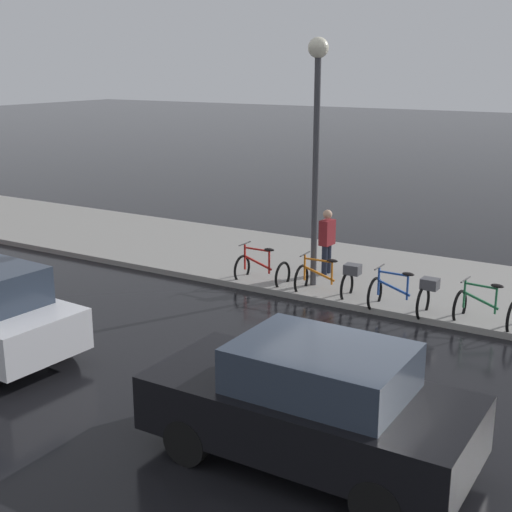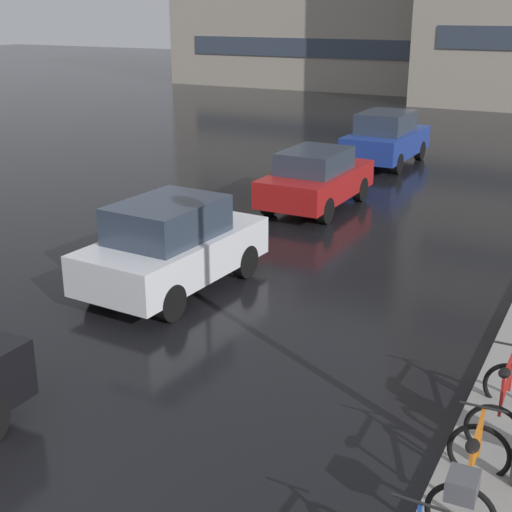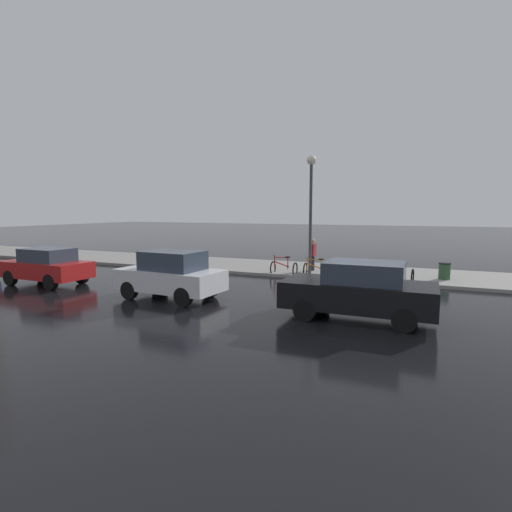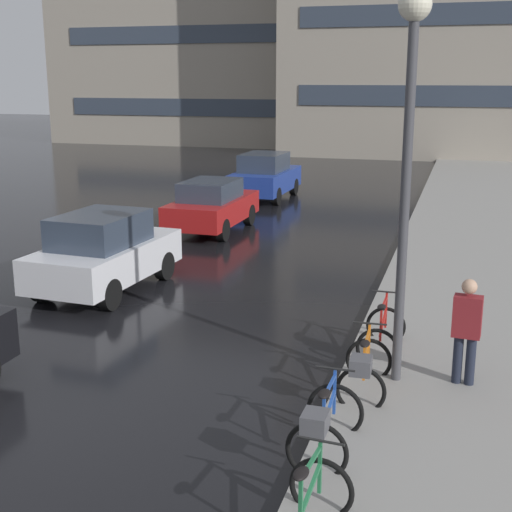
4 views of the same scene
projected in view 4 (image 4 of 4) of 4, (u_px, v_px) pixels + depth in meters
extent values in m
plane|color=black|center=(15.00, 444.00, 8.98)|extent=(140.00, 140.00, 0.00)
cube|color=gray|center=(494.00, 272.00, 16.60)|extent=(4.80, 60.00, 0.14)
torus|color=black|center=(321.00, 489.00, 7.38)|extent=(0.71, 0.12, 0.70)
cube|color=#237042|center=(301.00, 502.00, 6.67)|extent=(0.04, 0.04, 0.55)
cube|color=#237042|center=(320.00, 468.00, 7.24)|extent=(0.04, 0.04, 0.57)
cube|color=#237042|center=(311.00, 462.00, 6.90)|extent=(0.09, 0.63, 0.04)
cube|color=#237042|center=(310.00, 491.00, 6.95)|extent=(0.10, 0.72, 0.26)
ellipsoid|color=black|center=(301.00, 474.00, 6.60)|extent=(0.16, 0.27, 0.07)
cylinder|color=black|center=(320.00, 441.00, 7.17)|extent=(0.50, 0.07, 0.03)
torus|color=black|center=(335.00, 411.00, 9.06)|extent=(0.74, 0.07, 0.74)
torus|color=black|center=(317.00, 451.00, 8.08)|extent=(0.74, 0.07, 0.74)
cube|color=#234CA8|center=(324.00, 417.00, 8.33)|extent=(0.04, 0.04, 0.53)
cube|color=#234CA8|center=(335.00, 392.00, 8.91)|extent=(0.04, 0.04, 0.59)
cube|color=#234CA8|center=(330.00, 386.00, 8.56)|extent=(0.05, 0.63, 0.04)
cube|color=#234CA8|center=(329.00, 410.00, 8.61)|extent=(0.05, 0.72, 0.26)
ellipsoid|color=black|center=(324.00, 394.00, 8.26)|extent=(0.14, 0.26, 0.07)
cylinder|color=black|center=(335.00, 369.00, 8.83)|extent=(0.50, 0.04, 0.03)
cube|color=#4C4C51|center=(315.00, 422.00, 7.86)|extent=(0.29, 0.34, 0.22)
torus|color=black|center=(369.00, 360.00, 10.73)|extent=(0.70, 0.09, 0.70)
torus|color=black|center=(361.00, 391.00, 9.69)|extent=(0.70, 0.09, 0.70)
cube|color=orange|center=(364.00, 363.00, 9.96)|extent=(0.04, 0.04, 0.52)
cube|color=orange|center=(369.00, 344.00, 10.58)|extent=(0.04, 0.04, 0.59)
cube|color=orange|center=(367.00, 337.00, 10.21)|extent=(0.06, 0.67, 0.04)
cube|color=orange|center=(366.00, 358.00, 10.26)|extent=(0.06, 0.75, 0.27)
ellipsoid|color=black|center=(365.00, 344.00, 9.89)|extent=(0.15, 0.27, 0.07)
cylinder|color=black|center=(370.00, 323.00, 10.50)|extent=(0.50, 0.05, 0.03)
cube|color=#4C4C51|center=(361.00, 365.00, 9.47)|extent=(0.29, 0.35, 0.22)
torus|color=black|center=(386.00, 326.00, 12.23)|extent=(0.68, 0.06, 0.68)
torus|color=black|center=(377.00, 349.00, 11.19)|extent=(0.68, 0.06, 0.68)
cube|color=red|center=(381.00, 325.00, 11.46)|extent=(0.04, 0.04, 0.55)
cube|color=red|center=(386.00, 310.00, 12.08)|extent=(0.04, 0.04, 0.62)
cube|color=red|center=(384.00, 303.00, 11.71)|extent=(0.04, 0.67, 0.04)
cube|color=red|center=(383.00, 322.00, 11.76)|extent=(0.04, 0.76, 0.27)
ellipsoid|color=black|center=(382.00, 307.00, 11.39)|extent=(0.14, 0.26, 0.07)
cylinder|color=black|center=(387.00, 292.00, 12.00)|extent=(0.50, 0.03, 0.03)
cube|color=silver|center=(106.00, 259.00, 15.31)|extent=(2.01, 3.89, 0.72)
cube|color=#2D3847|center=(100.00, 229.00, 15.00)|extent=(1.58, 2.11, 0.66)
cylinder|color=black|center=(104.00, 260.00, 16.73)|extent=(0.26, 0.65, 0.64)
cylinder|color=black|center=(164.00, 266.00, 16.20)|extent=(0.26, 0.65, 0.64)
cylinder|color=black|center=(42.00, 287.00, 14.59)|extent=(0.26, 0.65, 0.64)
cylinder|color=black|center=(109.00, 294.00, 14.06)|extent=(0.26, 0.65, 0.64)
cube|color=#AD1919|center=(212.00, 209.00, 21.20)|extent=(1.77, 3.87, 0.67)
cube|color=#2D3847|center=(210.00, 190.00, 20.91)|extent=(1.44, 1.98, 0.55)
cylinder|color=black|center=(204.00, 212.00, 22.60)|extent=(0.23, 0.64, 0.64)
cylinder|color=black|center=(249.00, 215.00, 22.16)|extent=(0.23, 0.64, 0.64)
cylinder|color=black|center=(173.00, 227.00, 20.40)|extent=(0.23, 0.64, 0.64)
cylinder|color=black|center=(223.00, 230.00, 19.96)|extent=(0.23, 0.64, 0.64)
cube|color=navy|center=(265.00, 180.00, 26.83)|extent=(1.88, 3.96, 0.76)
cube|color=#2D3847|center=(264.00, 162.00, 26.51)|extent=(1.51, 2.08, 0.66)
cylinder|color=black|center=(255.00, 185.00, 28.28)|extent=(0.23, 0.64, 0.64)
cylinder|color=black|center=(294.00, 187.00, 27.80)|extent=(0.23, 0.64, 0.64)
cylinder|color=black|center=(235.00, 194.00, 26.03)|extent=(0.23, 0.64, 0.64)
cylinder|color=black|center=(276.00, 196.00, 25.56)|extent=(0.23, 0.64, 0.64)
cylinder|color=#1E2333|center=(457.00, 363.00, 10.40)|extent=(0.14, 0.14, 0.86)
cylinder|color=#1E2333|center=(470.00, 365.00, 10.33)|extent=(0.14, 0.14, 0.86)
cube|color=maroon|center=(467.00, 316.00, 10.18)|extent=(0.42, 0.27, 0.61)
sphere|color=tan|center=(470.00, 287.00, 10.07)|extent=(0.22, 0.22, 0.22)
cylinder|color=#424247|center=(404.00, 215.00, 9.97)|extent=(0.14, 0.14, 5.23)
sphere|color=#F2EACC|center=(415.00, 4.00, 9.29)|extent=(0.45, 0.45, 0.45)
cube|color=#333D4C|center=(409.00, 96.00, 38.21)|extent=(12.13, 0.06, 1.10)
cube|color=#333D4C|center=(413.00, 15.00, 37.20)|extent=(12.13, 0.06, 1.10)
cube|color=#9E9384|center=(221.00, 38.00, 49.32)|extent=(21.95, 9.47, 14.17)
cube|color=#333D4C|center=(198.00, 107.00, 46.00)|extent=(18.00, 0.06, 1.10)
cube|color=#333D4C|center=(196.00, 34.00, 44.89)|extent=(18.00, 0.06, 1.10)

